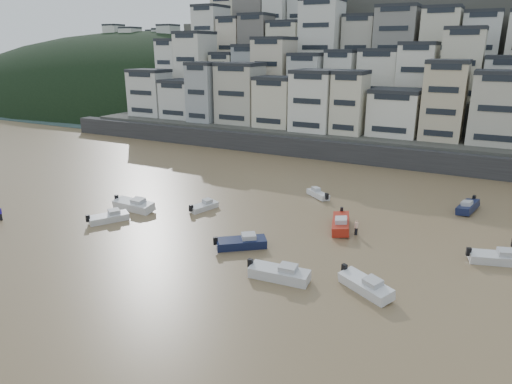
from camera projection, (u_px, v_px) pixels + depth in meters
The scene contains 16 objects.
sea_strip at pixel (146, 94), 200.80m from camera, with size 340.00×340.00×0.00m, color #465D65.
harbor_wall at pixel (374, 154), 79.72m from camera, with size 140.00×3.00×3.50m, color #38383A.
hillside at pixel (439, 77), 107.83m from camera, with size 141.04×66.00×50.00m.
headland at pixel (158, 98), 185.72m from camera, with size 216.00×135.00×53.33m.
boat_a at pixel (279, 271), 40.21m from camera, with size 5.92×1.94×1.61m, color silver, non-canonical shape.
boat_b at pixel (366, 284), 38.18m from camera, with size 5.57×1.82×1.52m, color silver, non-canonical shape.
boat_c at pixel (241, 241), 46.57m from camera, with size 5.59×1.83×1.53m, color #131B3D, non-canonical shape.
boat_d at pixel (496, 256), 43.28m from camera, with size 5.31×1.74×1.45m, color silver, non-canonical shape.
boat_e at pixel (341, 222), 51.47m from camera, with size 6.28×2.06×1.71m, color #A82214, non-canonical shape.
boat_f at pixel (204, 205), 57.55m from camera, with size 4.33×1.42×1.18m, color silver, non-canonical shape.
boat_h at pixel (318, 193), 62.41m from camera, with size 4.38×1.43×1.19m, color silver, non-canonical shape.
boat_i at pixel (468, 205), 57.08m from camera, with size 5.50×1.80×1.50m, color #131B3E, non-canonical shape.
boat_j at pixel (109, 216), 53.60m from camera, with size 4.94×1.62×1.35m, color silver, non-canonical shape.
boat_k at pixel (133, 204), 57.41m from camera, with size 6.20×2.03×1.69m, color silver, non-canonical shape.
person_blue at pixel (0, 213), 54.02m from camera, with size 0.44×0.44×1.74m, color #2A18B6, non-canonical shape.
person_pink at pixel (356, 227), 49.82m from camera, with size 0.44×0.44×1.74m, color beige, non-canonical shape.
Camera 1 is at (27.92, -13.61, 19.69)m, focal length 32.00 mm.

